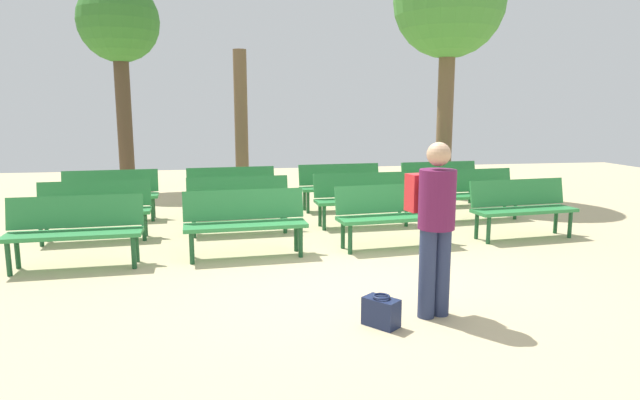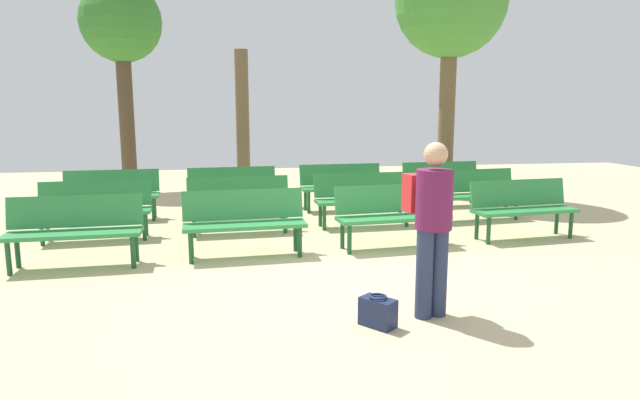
{
  "view_description": "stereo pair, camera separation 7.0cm",
  "coord_description": "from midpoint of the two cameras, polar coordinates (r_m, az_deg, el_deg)",
  "views": [
    {
      "loc": [
        -1.35,
        -5.64,
        1.96
      ],
      "look_at": [
        0.0,
        2.5,
        0.55
      ],
      "focal_mm": 30.53,
      "sensor_mm": 36.0,
      "label": 1
    },
    {
      "loc": [
        -1.28,
        -5.65,
        1.96
      ],
      "look_at": [
        0.0,
        2.5,
        0.55
      ],
      "focal_mm": 30.53,
      "sensor_mm": 36.0,
      "label": 2
    }
  ],
  "objects": [
    {
      "name": "ground_plane",
      "position": [
        6.12,
        4.02,
        -9.01
      ],
      "size": [
        24.0,
        24.0,
        0.0
      ],
      "primitive_type": "plane",
      "color": "#CCB789"
    },
    {
      "name": "bench_r0_c0",
      "position": [
        7.36,
        -24.07,
        -2.57
      ],
      "size": [
        1.62,
        0.56,
        0.87
      ],
      "rotation": [
        0.0,
        0.0,
        0.05
      ],
      "color": "#2D8442",
      "rests_on": "ground_plane"
    },
    {
      "name": "bench_r0_c1",
      "position": [
        7.26,
        -7.65,
        -1.95
      ],
      "size": [
        1.63,
        0.58,
        0.87
      ],
      "rotation": [
        0.0,
        0.0,
        0.06
      ],
      "color": "#2D8442",
      "rests_on": "ground_plane"
    },
    {
      "name": "bench_r0_c2",
      "position": [
        7.74,
        7.78,
        -1.24
      ],
      "size": [
        1.64,
        0.65,
        0.87
      ],
      "rotation": [
        0.0,
        0.0,
        0.11
      ],
      "color": "#2D8442",
      "rests_on": "ground_plane"
    },
    {
      "name": "bench_r0_c3",
      "position": [
        8.76,
        20.64,
        -0.5
      ],
      "size": [
        1.64,
        0.64,
        0.87
      ],
      "rotation": [
        0.0,
        0.0,
        0.1
      ],
      "color": "#2D8442",
      "rests_on": "ground_plane"
    },
    {
      "name": "bench_r1_c0",
      "position": [
        8.75,
        -22.28,
        -0.61
      ],
      "size": [
        1.63,
        0.6,
        0.87
      ],
      "rotation": [
        0.0,
        0.0,
        0.07
      ],
      "color": "#2D8442",
      "rests_on": "ground_plane"
    },
    {
      "name": "bench_r1_c1",
      "position": [
        8.67,
        -8.27,
        -0.07
      ],
      "size": [
        1.62,
        0.57,
        0.87
      ],
      "rotation": [
        0.0,
        0.0,
        0.05
      ],
      "color": "#2D8442",
      "rests_on": "ground_plane"
    },
    {
      "name": "bench_r1_c2",
      "position": [
        9.09,
        4.69,
        0.44
      ],
      "size": [
        1.62,
        0.55,
        0.87
      ],
      "rotation": [
        0.0,
        0.0,
        0.05
      ],
      "color": "#2D8442",
      "rests_on": "ground_plane"
    },
    {
      "name": "bench_r1_c3",
      "position": [
        9.97,
        16.1,
        0.91
      ],
      "size": [
        1.64,
        0.65,
        0.87
      ],
      "rotation": [
        0.0,
        0.0,
        0.1
      ],
      "color": "#2D8442",
      "rests_on": "ground_plane"
    },
    {
      "name": "bench_r2_c0",
      "position": [
        10.15,
        -20.82,
        0.81
      ],
      "size": [
        1.63,
        0.6,
        0.87
      ],
      "rotation": [
        0.0,
        0.0,
        0.07
      ],
      "color": "#2D8442",
      "rests_on": "ground_plane"
    },
    {
      "name": "bench_r2_c1",
      "position": [
        10.06,
        -8.94,
        1.26
      ],
      "size": [
        1.63,
        0.61,
        0.87
      ],
      "rotation": [
        0.0,
        0.0,
        0.08
      ],
      "color": "#2D8442",
      "rests_on": "ground_plane"
    },
    {
      "name": "bench_r2_c2",
      "position": [
        10.49,
        2.49,
        1.71
      ],
      "size": [
        1.63,
        0.59,
        0.87
      ],
      "rotation": [
        0.0,
        0.0,
        0.07
      ],
      "color": "#2D8442",
      "rests_on": "ground_plane"
    },
    {
      "name": "bench_r2_c3",
      "position": [
        11.19,
        12.88,
        1.97
      ],
      "size": [
        1.63,
        0.59,
        0.87
      ],
      "rotation": [
        0.0,
        0.0,
        0.07
      ],
      "color": "#2D8442",
      "rests_on": "ground_plane"
    },
    {
      "name": "tree_0",
      "position": [
        14.02,
        -19.97,
        16.62
      ],
      "size": [
        1.86,
        1.86,
        4.85
      ],
      "color": "#4C3A28",
      "rests_on": "ground_plane"
    },
    {
      "name": "tree_1",
      "position": [
        11.75,
        -7.93,
        7.71
      ],
      "size": [
        0.28,
        0.28,
        3.15
      ],
      "color": "brown",
      "rests_on": "ground_plane"
    },
    {
      "name": "tree_2",
      "position": [
        12.36,
        13.72,
        19.26
      ],
      "size": [
        2.33,
        2.33,
        5.31
      ],
      "color": "brown",
      "rests_on": "ground_plane"
    },
    {
      "name": "visitor_with_backpack",
      "position": [
        5.16,
        11.98,
        -1.95
      ],
      "size": [
        0.42,
        0.58,
        1.65
      ],
      "rotation": [
        0.0,
        0.0,
        3.37
      ],
      "color": "navy",
      "rests_on": "ground_plane"
    },
    {
      "name": "handbag",
      "position": [
        5.05,
        6.48,
        -11.56
      ],
      "size": [
        0.34,
        0.36,
        0.29
      ],
      "color": "#192347",
      "rests_on": "ground_plane"
    }
  ]
}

